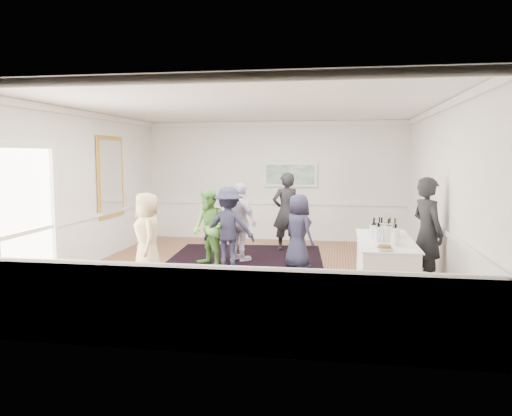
% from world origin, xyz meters
% --- Properties ---
extents(floor, '(8.00, 8.00, 0.00)m').
position_xyz_m(floor, '(0.00, 0.00, 0.00)').
color(floor, brown).
rests_on(floor, ground).
extents(ceiling, '(7.00, 8.00, 0.02)m').
position_xyz_m(ceiling, '(0.00, 0.00, 3.20)').
color(ceiling, white).
rests_on(ceiling, wall_back).
extents(wall_left, '(0.02, 8.00, 3.20)m').
position_xyz_m(wall_left, '(-3.50, 0.00, 1.60)').
color(wall_left, white).
rests_on(wall_left, floor).
extents(wall_right, '(0.02, 8.00, 3.20)m').
position_xyz_m(wall_right, '(3.50, 0.00, 1.60)').
color(wall_right, white).
rests_on(wall_right, floor).
extents(wall_back, '(7.00, 0.02, 3.20)m').
position_xyz_m(wall_back, '(0.00, 4.00, 1.60)').
color(wall_back, white).
rests_on(wall_back, floor).
extents(wall_front, '(7.00, 0.02, 3.20)m').
position_xyz_m(wall_front, '(0.00, -4.00, 1.60)').
color(wall_front, white).
rests_on(wall_front, floor).
extents(wainscoting, '(7.00, 8.00, 1.00)m').
position_xyz_m(wainscoting, '(0.00, 0.00, 0.50)').
color(wainscoting, white).
rests_on(wainscoting, floor).
extents(mirror, '(0.05, 1.25, 1.85)m').
position_xyz_m(mirror, '(-3.45, 1.30, 1.80)').
color(mirror, gold).
rests_on(mirror, wall_left).
extents(doorway, '(0.10, 1.78, 2.56)m').
position_xyz_m(doorway, '(-3.45, -1.90, 1.42)').
color(doorway, white).
rests_on(doorway, wall_left).
extents(landscape_painting, '(1.44, 0.06, 0.66)m').
position_xyz_m(landscape_painting, '(0.40, 3.95, 1.78)').
color(landscape_painting, white).
rests_on(landscape_painting, wall_back).
extents(area_rug, '(3.69, 4.64, 0.02)m').
position_xyz_m(area_rug, '(-0.27, 0.77, 0.01)').
color(area_rug, black).
rests_on(area_rug, floor).
extents(serving_table, '(0.87, 2.29, 0.93)m').
position_xyz_m(serving_table, '(2.45, -1.16, 0.47)').
color(serving_table, white).
rests_on(serving_table, floor).
extents(bartender, '(0.73, 0.83, 1.92)m').
position_xyz_m(bartender, '(3.20, -0.58, 0.96)').
color(bartender, black).
rests_on(bartender, floor).
extents(guest_tan, '(0.84, 0.94, 1.61)m').
position_xyz_m(guest_tan, '(-1.78, -0.78, 0.81)').
color(guest_tan, tan).
rests_on(guest_tan, floor).
extents(guest_green, '(0.99, 0.98, 1.61)m').
position_xyz_m(guest_green, '(-0.94, 0.46, 0.80)').
color(guest_green, '#64B247').
rests_on(guest_green, floor).
extents(guest_lilac, '(1.03, 0.97, 1.71)m').
position_xyz_m(guest_lilac, '(-0.39, 1.08, 0.85)').
color(guest_lilac, silver).
rests_on(guest_lilac, floor).
extents(guest_dark_a, '(1.07, 0.62, 1.65)m').
position_xyz_m(guest_dark_a, '(-0.53, 0.52, 0.82)').
color(guest_dark_a, '#222339').
rests_on(guest_dark_a, floor).
extents(guest_dark_b, '(0.81, 0.71, 1.88)m').
position_xyz_m(guest_dark_b, '(0.45, 2.45, 0.94)').
color(guest_dark_b, black).
rests_on(guest_dark_b, floor).
extents(guest_navy, '(0.86, 0.86, 1.51)m').
position_xyz_m(guest_navy, '(0.90, 0.60, 0.75)').
color(guest_navy, '#222339').
rests_on(guest_navy, floor).
extents(wine_bottles, '(0.44, 0.27, 0.31)m').
position_xyz_m(wine_bottles, '(2.44, -0.67, 1.08)').
color(wine_bottles, black).
rests_on(wine_bottles, serving_table).
extents(juice_pitchers, '(0.43, 0.65, 0.24)m').
position_xyz_m(juice_pitchers, '(2.42, -1.43, 1.05)').
color(juice_pitchers, '#78AF3E').
rests_on(juice_pitchers, serving_table).
extents(ice_bucket, '(0.26, 0.26, 0.25)m').
position_xyz_m(ice_bucket, '(2.49, -0.97, 1.04)').
color(ice_bucket, silver).
rests_on(ice_bucket, serving_table).
extents(nut_bowl, '(0.25, 0.25, 0.08)m').
position_xyz_m(nut_bowl, '(2.35, -2.13, 0.96)').
color(nut_bowl, white).
rests_on(nut_bowl, serving_table).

